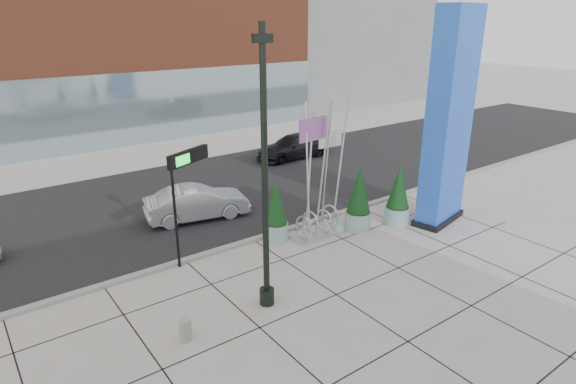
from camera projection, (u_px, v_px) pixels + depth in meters
ground at (294, 291)px, 15.94m from camera, size 160.00×160.00×0.00m
street_asphalt at (171, 202)px, 23.50m from camera, size 80.00×12.00×0.02m
curb_edge at (233, 246)px, 18.94m from camera, size 80.00×0.30×0.12m
tower_podium at (83, 61)px, 35.03m from camera, size 34.00×10.00×11.00m
tower_glass_front at (108, 112)px, 32.43m from camera, size 34.00×0.60×5.00m
building_grey_parking at (308, 12)px, 51.50m from camera, size 20.00×18.00×18.00m
blue_pylon at (449, 124)px, 19.97m from camera, size 2.91×1.75×9.04m
lamp_post at (265, 202)px, 14.07m from camera, size 0.57×0.47×8.46m
public_art_sculpture at (319, 201)px, 19.65m from camera, size 2.53×1.34×5.63m
concrete_bollard at (185, 330)px, 13.42m from camera, size 0.35×0.35×0.68m
overhead_street_sign at (191, 169)px, 16.67m from camera, size 1.87×0.95×4.17m
round_planter_east at (398, 196)px, 20.75m from camera, size 1.08×1.08×2.70m
round_planter_mid at (359, 200)px, 20.17m from camera, size 1.12×1.12×2.79m
round_planter_west at (276, 212)px, 19.25m from camera, size 1.01×1.01×2.53m
car_silver_mid at (197, 203)px, 21.39m from camera, size 4.77×2.47×1.50m
car_dark_east at (294, 147)px, 30.70m from camera, size 5.07×2.16×1.46m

